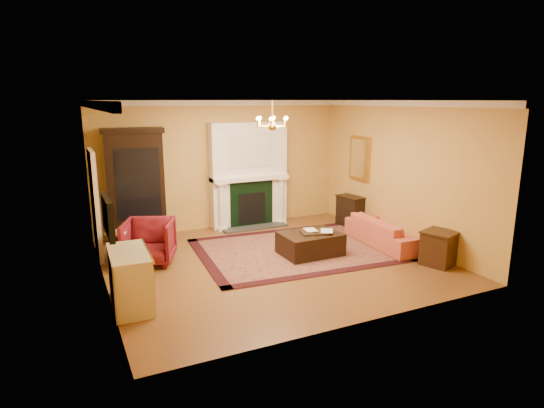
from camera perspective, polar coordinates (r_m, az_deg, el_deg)
floor at (r=8.76m, az=0.04°, el=-7.23°), size 6.00×5.50×0.02m
ceiling at (r=8.22m, az=0.05°, el=12.94°), size 6.00×5.50×0.02m
wall_back at (r=10.88m, az=-6.23°, el=4.89°), size 6.00×0.02×3.00m
wall_front at (r=6.04m, az=11.36°, el=-1.81°), size 6.00×0.02×3.00m
wall_left at (r=7.59m, az=-20.94°, el=0.60°), size 0.02×5.50×3.00m
wall_right at (r=10.01m, az=15.84°, el=3.77°), size 0.02×5.50×3.00m
fireplace at (r=10.97m, az=-2.90°, el=3.40°), size 1.90×0.70×2.50m
crown_molding at (r=9.09m, az=-2.61°, el=12.49°), size 6.00×5.50×0.12m
doorway at (r=9.35m, az=-21.27°, el=-0.09°), size 0.08×1.05×2.10m
tv_panel at (r=7.05m, az=-19.90°, el=-1.48°), size 0.09×0.95×0.58m
gilt_mirror at (r=11.04m, az=10.95°, el=5.64°), size 0.06×0.76×1.05m
chandelier at (r=8.23m, az=0.04°, el=10.14°), size 0.63×0.55×0.53m
oriental_rug at (r=9.39m, az=3.05°, el=-5.72°), size 4.15×3.24×0.02m
china_cabinet at (r=10.19m, az=-16.65°, el=1.98°), size 1.23×0.69×2.34m
wingback_armchair at (r=8.84m, az=-15.21°, el=-4.33°), size 1.14×1.11×0.91m
pedestal_table at (r=8.81m, az=-18.87°, el=-5.09°), size 0.38×0.38×0.67m
commode at (r=7.13m, az=-17.39°, el=-8.96°), size 0.58×1.16×0.85m
coral_sofa at (r=9.86m, az=14.11°, el=-2.86°), size 0.69×2.04×0.79m
end_table at (r=9.03m, az=20.22°, el=-5.31°), size 0.67×0.67×0.61m
console_table at (r=11.20m, az=9.79°, el=-0.96°), size 0.46×0.69×0.71m
leather_ottoman at (r=9.07m, az=4.82°, el=-4.96°), size 1.16×0.85×0.43m
ottoman_tray at (r=9.00m, az=5.27°, el=-3.56°), size 0.57×0.49×0.03m
book_a at (r=8.96m, az=4.24°, el=-2.55°), size 0.22×0.06×0.29m
book_b at (r=8.97m, az=6.16°, el=-2.47°), size 0.21×0.14×0.32m
topiary_left at (r=10.62m, az=-6.62°, el=4.63°), size 0.18×0.18×0.47m
topiary_right at (r=11.12m, az=0.03°, el=5.11°), size 0.18×0.18×0.48m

